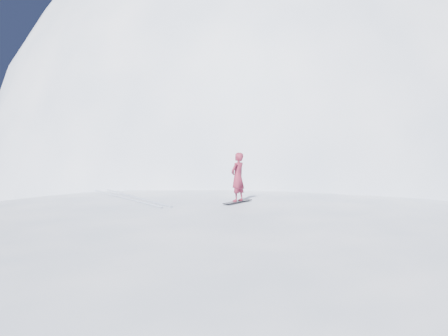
% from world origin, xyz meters
% --- Properties ---
extents(ground, '(400.00, 400.00, 0.00)m').
position_xyz_m(ground, '(0.00, 0.00, 0.00)').
color(ground, white).
rests_on(ground, ground).
extents(near_ridge, '(36.00, 28.00, 4.80)m').
position_xyz_m(near_ridge, '(1.00, 3.00, 0.00)').
color(near_ridge, white).
rests_on(near_ridge, ground).
extents(summit_peak, '(60.00, 56.00, 56.00)m').
position_xyz_m(summit_peak, '(22.00, 26.00, 0.00)').
color(summit_peak, white).
rests_on(summit_peak, ground).
extents(peak_shoulder, '(28.00, 24.00, 18.00)m').
position_xyz_m(peak_shoulder, '(10.00, 20.00, 0.00)').
color(peak_shoulder, white).
rests_on(peak_shoulder, ground).
extents(wind_bumps, '(16.00, 14.40, 1.00)m').
position_xyz_m(wind_bumps, '(-0.56, 2.12, 0.00)').
color(wind_bumps, white).
rests_on(wind_bumps, ground).
extents(snowboard, '(1.36, 0.82, 0.02)m').
position_xyz_m(snowboard, '(1.21, 1.17, 2.41)').
color(snowboard, black).
rests_on(snowboard, near_ridge).
extents(snowboarder, '(0.71, 0.61, 1.64)m').
position_xyz_m(snowboarder, '(1.21, 1.17, 3.24)').
color(snowboarder, maroon).
rests_on(snowboarder, snowboard).
extents(board_tracks, '(1.34, 5.95, 0.04)m').
position_xyz_m(board_tracks, '(-1.72, 4.17, 2.42)').
color(board_tracks, silver).
rests_on(board_tracks, ground).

